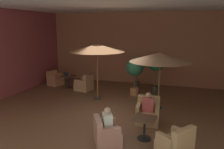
{
  "coord_description": "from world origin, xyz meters",
  "views": [
    {
      "loc": [
        2.72,
        -8.03,
        3.3
      ],
      "look_at": [
        0.0,
        0.46,
        1.35
      ],
      "focal_mm": 34.86,
      "sensor_mm": 36.0,
      "label": 1
    }
  ],
  "objects_px": {
    "potted_tree_mid_left": "(137,66)",
    "patron_by_window": "(148,103)",
    "armchair_front_left_north": "(85,84)",
    "armchair_front_right_south": "(175,146)",
    "armchair_front_right_east": "(106,134)",
    "patio_umbrella_tall_red": "(97,48)",
    "iced_drink_cup": "(69,75)",
    "cafe_table_front_left": "(68,78)",
    "cafe_table_front_right": "(145,124)",
    "patron_blue_shirt": "(107,120)",
    "patio_umbrella_center_beige": "(160,57)",
    "potted_tree_left_corner": "(156,64)",
    "armchair_front_left_east": "(55,80)",
    "armchair_front_right_north": "(148,114)",
    "open_laptop": "(67,75)",
    "potted_tree_mid_right": "(135,69)"
  },
  "relations": [
    {
      "from": "armchair_front_left_north",
      "to": "armchair_front_right_south",
      "type": "relative_size",
      "value": 0.89
    },
    {
      "from": "potted_tree_mid_left",
      "to": "patron_by_window",
      "type": "relative_size",
      "value": 2.59
    },
    {
      "from": "armchair_front_left_north",
      "to": "potted_tree_mid_left",
      "type": "distance_m",
      "value": 2.99
    },
    {
      "from": "patio_umbrella_tall_red",
      "to": "potted_tree_left_corner",
      "type": "relative_size",
      "value": 1.3
    },
    {
      "from": "patio_umbrella_tall_red",
      "to": "patron_by_window",
      "type": "distance_m",
      "value": 3.63
    },
    {
      "from": "potted_tree_mid_right",
      "to": "open_laptop",
      "type": "height_order",
      "value": "potted_tree_mid_right"
    },
    {
      "from": "patio_umbrella_tall_red",
      "to": "armchair_front_right_north",
      "type": "bearing_deg",
      "value": -35.53
    },
    {
      "from": "cafe_table_front_right",
      "to": "armchair_front_right_north",
      "type": "height_order",
      "value": "armchair_front_right_north"
    },
    {
      "from": "cafe_table_front_left",
      "to": "armchair_front_right_south",
      "type": "distance_m",
      "value": 7.79
    },
    {
      "from": "potted_tree_mid_right",
      "to": "open_laptop",
      "type": "xyz_separation_m",
      "value": [
        -3.84,
        0.21,
        -0.58
      ]
    },
    {
      "from": "armchair_front_left_east",
      "to": "armchair_front_right_south",
      "type": "relative_size",
      "value": 0.85
    },
    {
      "from": "armchair_front_left_north",
      "to": "armchair_front_left_east",
      "type": "relative_size",
      "value": 1.05
    },
    {
      "from": "cafe_table_front_left",
      "to": "armchair_front_right_east",
      "type": "bearing_deg",
      "value": -51.54
    },
    {
      "from": "potted_tree_mid_left",
      "to": "patron_by_window",
      "type": "distance_m",
      "value": 4.49
    },
    {
      "from": "patron_by_window",
      "to": "iced_drink_cup",
      "type": "distance_m",
      "value": 5.95
    },
    {
      "from": "patio_umbrella_tall_red",
      "to": "iced_drink_cup",
      "type": "xyz_separation_m",
      "value": [
        -2.29,
        1.45,
        -1.66
      ]
    },
    {
      "from": "cafe_table_front_right",
      "to": "armchair_front_right_north",
      "type": "relative_size",
      "value": 0.76
    },
    {
      "from": "armchair_front_left_north",
      "to": "armchair_front_left_east",
      "type": "height_order",
      "value": "armchair_front_left_north"
    },
    {
      "from": "patio_umbrella_tall_red",
      "to": "patron_blue_shirt",
      "type": "relative_size",
      "value": 3.7
    },
    {
      "from": "patron_blue_shirt",
      "to": "open_laptop",
      "type": "distance_m",
      "value": 6.38
    },
    {
      "from": "iced_drink_cup",
      "to": "potted_tree_mid_right",
      "type": "bearing_deg",
      "value": -5.16
    },
    {
      "from": "potted_tree_left_corner",
      "to": "open_laptop",
      "type": "height_order",
      "value": "potted_tree_left_corner"
    },
    {
      "from": "patio_umbrella_center_beige",
      "to": "iced_drink_cup",
      "type": "distance_m",
      "value": 5.58
    },
    {
      "from": "armchair_front_right_north",
      "to": "patron_by_window",
      "type": "distance_m",
      "value": 0.41
    },
    {
      "from": "potted_tree_mid_left",
      "to": "patron_blue_shirt",
      "type": "xyz_separation_m",
      "value": [
        0.34,
        -5.98,
        -0.52
      ]
    },
    {
      "from": "potted_tree_left_corner",
      "to": "iced_drink_cup",
      "type": "xyz_separation_m",
      "value": [
        -4.71,
        -0.56,
        -0.73
      ]
    },
    {
      "from": "patio_umbrella_center_beige",
      "to": "patron_by_window",
      "type": "bearing_deg",
      "value": -96.88
    },
    {
      "from": "armchair_front_right_east",
      "to": "open_laptop",
      "type": "bearing_deg",
      "value": 129.11
    },
    {
      "from": "patron_by_window",
      "to": "patio_umbrella_tall_red",
      "type": "bearing_deg",
      "value": 143.84
    },
    {
      "from": "armchair_front_right_east",
      "to": "patio_umbrella_tall_red",
      "type": "bearing_deg",
      "value": 114.94
    },
    {
      "from": "armchair_front_left_north",
      "to": "potted_tree_mid_right",
      "type": "distance_m",
      "value": 2.89
    },
    {
      "from": "potted_tree_mid_left",
      "to": "iced_drink_cup",
      "type": "relative_size",
      "value": 15.92
    },
    {
      "from": "armchair_front_left_north",
      "to": "potted_tree_left_corner",
      "type": "relative_size",
      "value": 0.46
    },
    {
      "from": "cafe_table_front_left",
      "to": "potted_tree_mid_left",
      "type": "relative_size",
      "value": 0.4
    },
    {
      "from": "armchair_front_right_south",
      "to": "patio_umbrella_tall_red",
      "type": "distance_m",
      "value": 5.6
    },
    {
      "from": "armchair_front_left_north",
      "to": "armchair_front_right_east",
      "type": "relative_size",
      "value": 0.88
    },
    {
      "from": "patio_umbrella_center_beige",
      "to": "potted_tree_mid_right",
      "type": "distance_m",
      "value": 2.1
    },
    {
      "from": "armchair_front_left_east",
      "to": "armchair_front_right_north",
      "type": "bearing_deg",
      "value": -30.48
    },
    {
      "from": "armchair_front_right_north",
      "to": "patio_umbrella_center_beige",
      "type": "xyz_separation_m",
      "value": [
        0.2,
        1.55,
        1.8
      ]
    },
    {
      "from": "cafe_table_front_right",
      "to": "patron_by_window",
      "type": "relative_size",
      "value": 1.03
    },
    {
      "from": "patron_by_window",
      "to": "armchair_front_right_east",
      "type": "bearing_deg",
      "value": -118.64
    },
    {
      "from": "cafe_table_front_left",
      "to": "potted_tree_left_corner",
      "type": "relative_size",
      "value": 0.36
    },
    {
      "from": "armchair_front_left_north",
      "to": "open_laptop",
      "type": "distance_m",
      "value": 1.2
    },
    {
      "from": "armchair_front_left_north",
      "to": "armchair_front_right_east",
      "type": "xyz_separation_m",
      "value": [
        2.9,
        -4.79,
        -0.03
      ]
    },
    {
      "from": "armchair_front_left_north",
      "to": "potted_tree_mid_right",
      "type": "bearing_deg",
      "value": -1.16
    },
    {
      "from": "cafe_table_front_right",
      "to": "patron_blue_shirt",
      "type": "relative_size",
      "value": 1.01
    },
    {
      "from": "armchair_front_left_east",
      "to": "potted_tree_mid_left",
      "type": "distance_m",
      "value": 4.81
    },
    {
      "from": "armchair_front_left_east",
      "to": "potted_tree_mid_right",
      "type": "height_order",
      "value": "potted_tree_mid_right"
    },
    {
      "from": "potted_tree_mid_left",
      "to": "open_laptop",
      "type": "distance_m",
      "value": 3.89
    },
    {
      "from": "cafe_table_front_left",
      "to": "iced_drink_cup",
      "type": "height_order",
      "value": "iced_drink_cup"
    }
  ]
}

